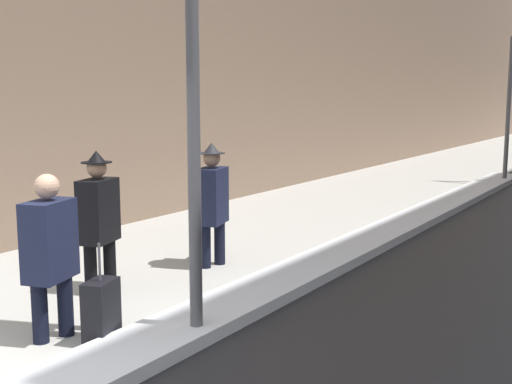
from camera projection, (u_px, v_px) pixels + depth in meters
name	position (u px, v px, depth m)	size (l,w,h in m)	color
sidewalk_slab	(419.00, 176.00, 18.31)	(4.00, 80.00, 0.01)	#B2AFA8
snow_bank_curb	(391.00, 230.00, 10.57)	(0.75, 17.48, 0.13)	white
lamp_post	(192.00, 20.00, 5.61)	(0.28, 0.28, 4.89)	#515156
pedestrian_trailing	(50.00, 249.00, 5.88)	(0.43, 0.57, 1.57)	black
pedestrian_in_glasses	(98.00, 215.00, 7.39)	(0.43, 0.57, 1.65)	black
pedestrian_in_fedora	(212.00, 200.00, 8.46)	(0.43, 0.75, 1.66)	black
rolling_suitcase	(101.00, 312.00, 5.88)	(0.31, 0.41, 0.95)	black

